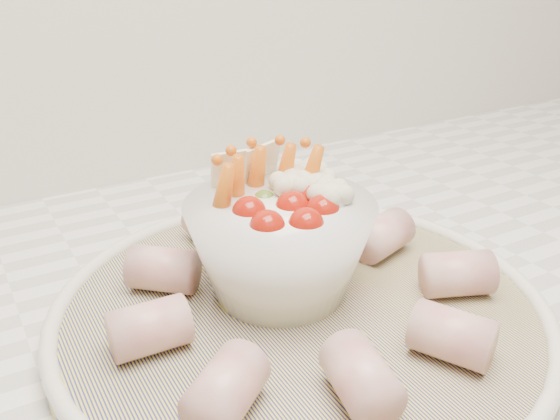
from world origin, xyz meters
TOP-DOWN VIEW (x-y plane):
  - serving_platter at (0.01, 1.42)m, footprint 0.36×0.36m
  - veggie_bowl at (0.01, 1.45)m, footprint 0.14×0.14m
  - cured_meat_rolls at (0.01, 1.42)m, footprint 0.27×0.27m

SIDE VIEW (x-z plane):
  - serving_platter at x=0.01m, z-range 0.92..0.94m
  - cured_meat_rolls at x=0.01m, z-range 0.93..0.97m
  - veggie_bowl at x=0.01m, z-range 0.92..1.03m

